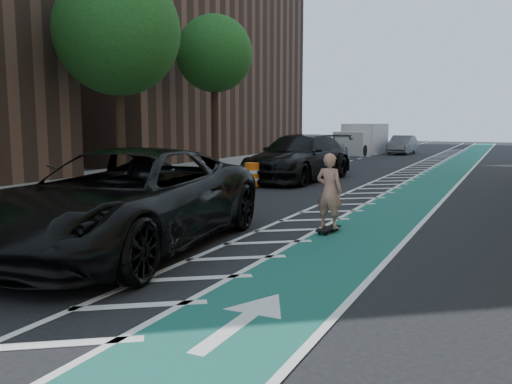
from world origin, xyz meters
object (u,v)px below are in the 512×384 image
Objects in this scene: suv_near at (125,200)px; suv_far at (299,157)px; skateboarder at (329,191)px; barrel_a at (219,189)px.

suv_far is at bearing 89.64° from suv_near.
suv_near is at bearing -78.76° from suv_far.
barrel_a is at bearing -26.40° from skateboarder.
barrel_a is (-0.04, -6.73, -0.55)m from suv_far.
suv_far is (-4.46, 9.73, 0.01)m from skateboarder.
skateboarder is at bearing -33.73° from barrel_a.
suv_far reaches higher than barrel_a.
skateboarder is 5.44m from barrel_a.
barrel_a is at bearing 96.62° from suv_near.
skateboarder is at bearing -60.39° from suv_far.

